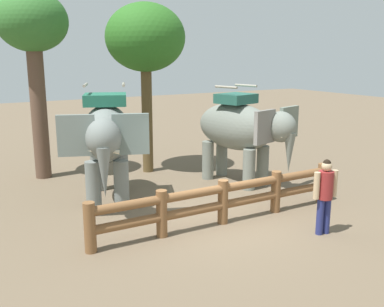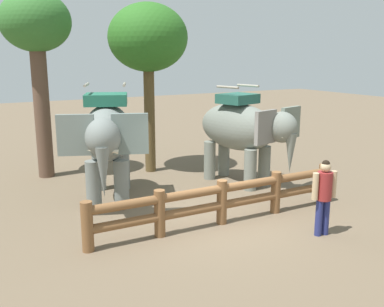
{
  "view_description": "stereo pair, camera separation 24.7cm",
  "coord_description": "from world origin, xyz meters",
  "px_view_note": "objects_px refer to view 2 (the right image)",
  "views": [
    {
      "loc": [
        -5.52,
        -8.24,
        3.89
      ],
      "look_at": [
        0.0,
        1.25,
        1.4
      ],
      "focal_mm": 41.15,
      "sensor_mm": 36.0,
      "label": 1
    },
    {
      "loc": [
        -5.31,
        -8.36,
        3.89
      ],
      "look_at": [
        0.0,
        1.25,
        1.4
      ],
      "focal_mm": 41.15,
      "sensor_mm": 36.0,
      "label": 2
    }
  ],
  "objects_px": {
    "log_fence": "(222,199)",
    "tree_back_center": "(36,32)",
    "tree_far_left": "(148,40)",
    "elephant_near_left": "(107,137)",
    "elephant_center": "(243,130)",
    "tourist_woman_in_black": "(324,192)"
  },
  "relations": [
    {
      "from": "elephant_center",
      "to": "elephant_near_left",
      "type": "bearing_deg",
      "value": 174.82
    },
    {
      "from": "log_fence",
      "to": "tourist_woman_in_black",
      "type": "height_order",
      "value": "tourist_woman_in_black"
    },
    {
      "from": "log_fence",
      "to": "elephant_near_left",
      "type": "relative_size",
      "value": 1.75
    },
    {
      "from": "elephant_near_left",
      "to": "tourist_woman_in_black",
      "type": "xyz_separation_m",
      "value": [
        3.34,
        -4.46,
        -0.79
      ]
    },
    {
      "from": "log_fence",
      "to": "tree_far_left",
      "type": "relative_size",
      "value": 1.2
    },
    {
      "from": "elephant_near_left",
      "to": "tree_far_left",
      "type": "relative_size",
      "value": 0.68
    },
    {
      "from": "log_fence",
      "to": "tree_back_center",
      "type": "relative_size",
      "value": 1.14
    },
    {
      "from": "tree_back_center",
      "to": "log_fence",
      "type": "bearing_deg",
      "value": -65.89
    },
    {
      "from": "elephant_center",
      "to": "tree_far_left",
      "type": "relative_size",
      "value": 0.65
    },
    {
      "from": "elephant_near_left",
      "to": "tree_far_left",
      "type": "xyz_separation_m",
      "value": [
        2.23,
        2.34,
        2.56
      ]
    },
    {
      "from": "elephant_near_left",
      "to": "tree_far_left",
      "type": "bearing_deg",
      "value": 46.36
    },
    {
      "from": "elephant_center",
      "to": "tree_far_left",
      "type": "xyz_separation_m",
      "value": [
        -1.85,
        2.71,
        2.65
      ]
    },
    {
      "from": "tourist_woman_in_black",
      "to": "tree_far_left",
      "type": "bearing_deg",
      "value": 99.23
    },
    {
      "from": "log_fence",
      "to": "elephant_near_left",
      "type": "distance_m",
      "value": 3.54
    },
    {
      "from": "elephant_center",
      "to": "tourist_woman_in_black",
      "type": "distance_m",
      "value": 4.21
    },
    {
      "from": "elephant_center",
      "to": "tourist_woman_in_black",
      "type": "height_order",
      "value": "elephant_center"
    },
    {
      "from": "log_fence",
      "to": "tree_far_left",
      "type": "xyz_separation_m",
      "value": [
        0.46,
        5.17,
        3.72
      ]
    },
    {
      "from": "elephant_near_left",
      "to": "tree_back_center",
      "type": "relative_size",
      "value": 0.65
    },
    {
      "from": "log_fence",
      "to": "elephant_center",
      "type": "bearing_deg",
      "value": 46.84
    },
    {
      "from": "elephant_center",
      "to": "tree_back_center",
      "type": "xyz_separation_m",
      "value": [
        -5.08,
        3.73,
        2.87
      ]
    },
    {
      "from": "log_fence",
      "to": "elephant_center",
      "type": "relative_size",
      "value": 1.84
    },
    {
      "from": "log_fence",
      "to": "tree_back_center",
      "type": "xyz_separation_m",
      "value": [
        -2.77,
        6.2,
        3.95
      ]
    }
  ]
}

